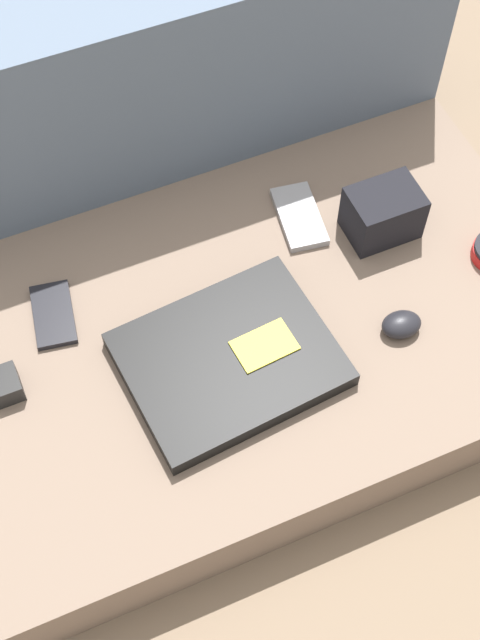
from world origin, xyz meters
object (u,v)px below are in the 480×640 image
Objects in this scene: phone_black at (299,217)px; charger_brick at (5,385)px; laptop at (229,359)px; computer_mouse at (401,324)px; phone_silver at (53,315)px; camera_pouch at (383,213)px.

charger_brick is at bearing -158.66° from phone_black.
laptop and computer_mouse have the same top height.
laptop is at bearing 176.03° from computer_mouse.
phone_silver is (-0.48, 0.23, -0.01)m from computer_mouse.
camera_pouch is 2.20× the size of charger_brick.
computer_mouse reaches higher than phone_black.
charger_brick is at bearing 173.29° from computer_mouse.
phone_black is at bearing 147.58° from camera_pouch.
camera_pouch reaches higher than laptop.
camera_pouch is at bearing 17.54° from laptop.
phone_silver is 0.55m from camera_pouch.
charger_brick is (-0.53, -0.12, 0.01)m from phone_black.
phone_silver is at bearing -168.35° from phone_black.
phone_black is 0.54m from charger_brick.
camera_pouch is at bearing -23.76° from phone_black.
phone_silver is at bearing 134.73° from laptop.
phone_black is 2.66× the size of charger_brick.
laptop is at bearing -157.45° from camera_pouch.
phone_black is (0.43, 0.02, 0.00)m from phone_silver.
charger_brick is (-0.32, 0.09, 0.00)m from laptop.
computer_mouse is 1.30× the size of charger_brick.
camera_pouch is (0.32, 0.13, 0.03)m from laptop.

